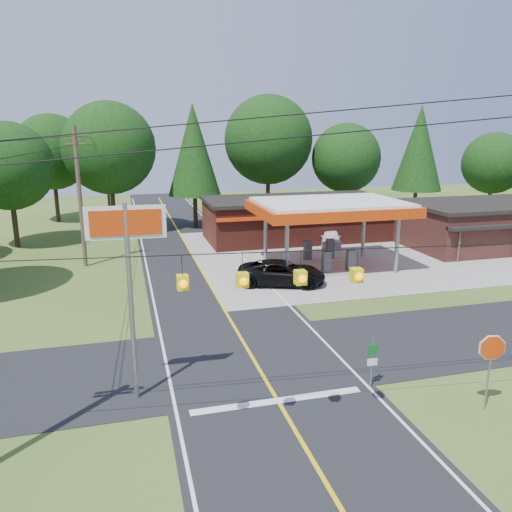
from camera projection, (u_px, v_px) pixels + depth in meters
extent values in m
plane|color=#37561E|center=(253.00, 359.00, 21.72)|extent=(120.00, 120.00, 0.00)
cube|color=black|center=(253.00, 359.00, 21.72)|extent=(8.00, 120.00, 0.02)
cube|color=black|center=(253.00, 359.00, 21.72)|extent=(70.00, 7.00, 0.02)
cube|color=yellow|center=(253.00, 359.00, 21.71)|extent=(0.15, 110.00, 0.00)
cylinder|color=gray|center=(287.00, 251.00, 32.29)|extent=(0.28, 0.28, 4.20)
cylinder|color=gray|center=(265.00, 235.00, 36.97)|extent=(0.28, 0.28, 4.20)
cylinder|color=gray|center=(397.00, 244.00, 34.29)|extent=(0.28, 0.28, 4.20)
cylinder|color=gray|center=(364.00, 230.00, 38.97)|extent=(0.28, 0.28, 4.20)
cube|color=red|center=(330.00, 208.00, 35.08)|extent=(10.60, 7.40, 0.70)
cube|color=white|center=(330.00, 203.00, 34.98)|extent=(10.00, 7.00, 0.25)
cube|color=#9E9B93|center=(338.00, 273.00, 34.43)|extent=(3.20, 0.90, 0.22)
cube|color=#3F3F44|center=(326.00, 262.00, 34.00)|extent=(0.55, 0.45, 1.50)
cube|color=#3F3F44|center=(351.00, 260.00, 34.45)|extent=(0.55, 0.45, 1.50)
cube|color=#9E9B93|center=(319.00, 260.00, 37.80)|extent=(3.20, 0.90, 0.22)
cube|color=#3F3F44|center=(308.00, 250.00, 37.37)|extent=(0.55, 0.45, 1.50)
cube|color=#3F3F44|center=(330.00, 249.00, 37.82)|extent=(0.55, 0.45, 1.50)
cube|color=#582119|center=(296.00, 220.00, 45.33)|extent=(16.00, 7.00, 3.50)
cube|color=black|center=(296.00, 199.00, 44.86)|extent=(16.40, 7.40, 0.30)
cube|color=red|center=(310.00, 216.00, 41.73)|extent=(16.00, 0.50, 0.25)
cylinder|color=#473828|center=(80.00, 198.00, 35.35)|extent=(0.30, 0.30, 10.00)
cube|color=#473828|center=(74.00, 134.00, 34.27)|extent=(1.80, 0.12, 0.12)
cube|color=#473828|center=(75.00, 143.00, 34.41)|extent=(1.40, 0.12, 0.12)
cylinder|color=#473828|center=(107.00, 179.00, 51.71)|extent=(0.30, 0.30, 9.50)
cube|color=yellow|center=(183.00, 282.00, 14.14)|extent=(0.32, 0.32, 0.42)
cube|color=yellow|center=(242.00, 280.00, 14.38)|extent=(0.32, 0.32, 0.42)
cube|color=yellow|center=(300.00, 277.00, 14.62)|extent=(0.32, 0.32, 0.42)
cube|color=yellow|center=(356.00, 275.00, 14.86)|extent=(0.32, 0.32, 0.42)
cylinder|color=#332316|center=(15.00, 224.00, 42.08)|extent=(0.44, 0.44, 3.96)
sphere|color=black|center=(8.00, 166.00, 40.89)|extent=(7.26, 7.26, 7.26)
cylinder|color=#332316|center=(114.00, 209.00, 47.74)|extent=(0.44, 0.44, 4.68)
sphere|color=black|center=(109.00, 148.00, 46.34)|extent=(8.58, 8.58, 8.58)
cylinder|color=#332316|center=(195.00, 206.00, 50.72)|extent=(0.44, 0.44, 4.32)
cone|color=black|center=(194.00, 150.00, 49.34)|extent=(5.28, 5.28, 9.00)
cylinder|color=#332316|center=(268.00, 199.00, 53.57)|extent=(0.44, 0.44, 5.04)
sphere|color=black|center=(268.00, 140.00, 52.06)|extent=(9.24, 9.24, 9.24)
cylinder|color=#332316|center=(344.00, 203.00, 53.83)|extent=(0.44, 0.44, 3.96)
sphere|color=black|center=(346.00, 158.00, 52.64)|extent=(7.26, 7.26, 7.26)
cylinder|color=#332316|center=(415.00, 200.00, 54.85)|extent=(0.44, 0.44, 4.32)
cone|color=black|center=(419.00, 148.00, 53.47)|extent=(5.28, 5.28, 9.00)
cylinder|color=#332316|center=(489.00, 204.00, 55.07)|extent=(0.44, 0.44, 3.60)
sphere|color=black|center=(493.00, 163.00, 53.99)|extent=(6.60, 6.60, 6.60)
cylinder|color=#332316|center=(57.00, 202.00, 53.78)|extent=(0.44, 0.44, 4.32)
sphere|color=black|center=(52.00, 152.00, 52.48)|extent=(7.92, 7.92, 7.92)
imported|color=black|center=(282.00, 273.00, 32.02)|extent=(7.17, 7.17, 1.56)
imported|color=white|center=(330.00, 238.00, 42.89)|extent=(5.22, 5.22, 1.40)
cylinder|color=gray|center=(131.00, 305.00, 17.70)|extent=(0.18, 0.18, 7.31)
cube|color=white|center=(126.00, 223.00, 16.97)|extent=(2.72, 0.15, 1.15)
cube|color=red|center=(126.00, 223.00, 16.92)|extent=(2.39, 0.12, 0.88)
cylinder|color=gray|center=(489.00, 375.00, 17.52)|extent=(0.07, 0.07, 2.68)
cylinder|color=gray|center=(372.00, 363.00, 19.14)|extent=(0.06, 0.06, 2.05)
cube|color=#0C591E|center=(373.00, 350.00, 18.97)|extent=(0.42, 0.04, 0.42)
cube|color=white|center=(372.00, 362.00, 19.09)|extent=(0.42, 0.04, 0.28)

